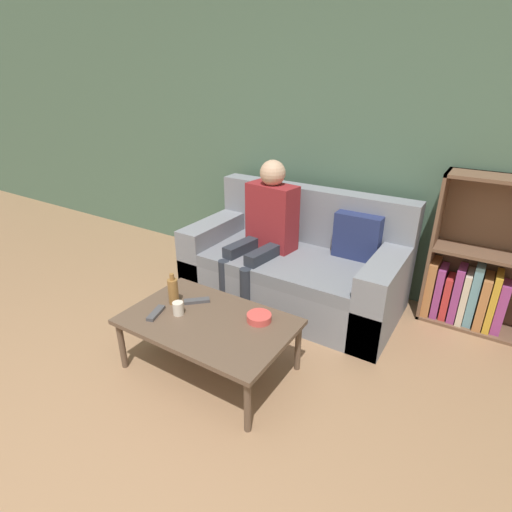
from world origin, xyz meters
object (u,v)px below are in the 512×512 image
bookshelf (479,273)px  person_adult (266,222)px  coffee_table (208,324)px  tv_remote_1 (156,313)px  snack_bowl (259,318)px  cup_near (178,308)px  couch (295,267)px  tv_remote_0 (197,301)px  bottle (173,291)px

bookshelf → person_adult: person_adult is taller
coffee_table → tv_remote_1: tv_remote_1 is taller
bookshelf → snack_bowl: bearing=-129.7°
coffee_table → bookshelf: bearing=47.3°
cup_near → couch: bearing=77.6°
tv_remote_0 → tv_remote_1: 0.28m
coffee_table → bottle: bearing=173.0°
couch → cup_near: (-0.25, -1.15, 0.12)m
tv_remote_0 → cup_near: bearing=-44.9°
couch → tv_remote_0: (-0.25, -0.97, 0.09)m
couch → bottle: couch is taller
couch → bottle: (-0.37, -1.06, 0.17)m
bookshelf → bottle: size_ratio=5.28×
cup_near → bottle: (-0.12, 0.09, 0.05)m
tv_remote_1 → coffee_table: bearing=4.8°
cup_near → bottle: size_ratio=0.39×
person_adult → cup_near: bearing=-83.1°
couch → snack_bowl: 0.97m
cup_near → tv_remote_1: size_ratio=0.48×
tv_remote_1 → cup_near: bearing=17.3°
bookshelf → bottle: bookshelf is taller
snack_bowl → bottle: (-0.59, -0.12, 0.07)m
bookshelf → coffee_table: (-1.37, -1.48, -0.09)m
bookshelf → person_adult: (-1.56, -0.46, 0.24)m
bookshelf → snack_bowl: bookshelf is taller
bookshelf → coffee_table: bearing=-132.7°
cup_near → tv_remote_1: 0.15m
tv_remote_0 → bottle: (-0.12, -0.09, 0.08)m
bookshelf → person_adult: bearing=-163.4°
tv_remote_1 → couch: bearing=55.9°
tv_remote_0 → snack_bowl: snack_bowl is taller
tv_remote_1 → bottle: 0.19m
person_adult → cup_near: 1.10m
snack_bowl → couch: bearing=103.3°
bookshelf → snack_bowl: (-1.10, -1.32, -0.04)m
person_adult → snack_bowl: (0.46, -0.86, -0.28)m
tv_remote_1 → tv_remote_0: bearing=47.0°
tv_remote_0 → snack_bowl: (0.47, 0.04, 0.01)m
couch → bottle: bearing=-109.2°
coffee_table → cup_near: (-0.20, -0.05, 0.08)m
tv_remote_0 → snack_bowl: size_ratio=1.01×
person_adult → bottle: person_adult is taller
coffee_table → cup_near: bearing=-166.5°
person_adult → tv_remote_0: size_ratio=7.44×
coffee_table → person_adult: bearing=100.5°
coffee_table → tv_remote_1: (-0.32, -0.13, 0.04)m
bookshelf → tv_remote_1: size_ratio=6.56×
person_adult → snack_bowl: bearing=-54.1°
snack_bowl → person_adult: bearing=118.4°
couch → snack_bowl: size_ratio=11.27×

